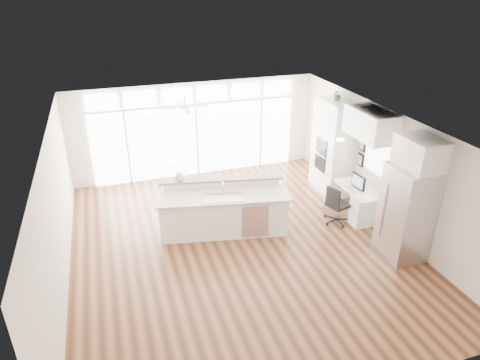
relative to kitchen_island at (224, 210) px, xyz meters
name	(u,v)px	position (x,y,z in m)	size (l,w,h in m)	color
floor	(239,245)	(0.16, -0.62, -0.59)	(7.00, 8.00, 0.02)	#472715
ceiling	(239,127)	(0.16, -0.62, 2.12)	(7.00, 8.00, 0.02)	white
wall_back	(196,129)	(0.16, 3.38, 0.77)	(7.00, 0.04, 2.70)	beige
wall_front	(337,329)	(0.16, -4.62, 0.77)	(7.00, 0.04, 2.70)	beige
wall_left	(56,217)	(-3.34, -0.62, 0.77)	(0.04, 8.00, 2.70)	beige
wall_right	(385,169)	(3.66, -0.62, 0.77)	(0.04, 8.00, 2.70)	beige
glass_wall	(197,140)	(0.16, 3.32, 0.47)	(5.80, 0.06, 2.08)	white
transom_row	(195,94)	(0.16, 3.32, 1.80)	(5.90, 0.06, 0.40)	white
desk_window	(377,156)	(3.62, -0.32, 0.97)	(0.04, 0.85, 0.85)	white
ceiling_fan	(185,103)	(-0.34, 2.18, 1.90)	(1.16, 1.16, 0.32)	white
recessed_lights	(236,125)	(0.16, -0.42, 2.10)	(3.40, 3.00, 0.02)	white
oven_cabinet	(333,147)	(3.33, 1.18, 0.67)	(0.64, 1.20, 2.50)	white
desk_nook	(358,202)	(3.29, -0.32, -0.20)	(0.72, 1.30, 0.76)	white
upper_cabinets	(371,124)	(3.33, -0.32, 1.77)	(0.64, 1.30, 0.64)	white
refrigerator	(406,213)	(3.27, -1.97, 0.42)	(0.76, 0.90, 2.00)	silver
fridge_cabinet	(420,153)	(3.33, -1.97, 1.72)	(0.64, 0.90, 0.60)	white
framed_photos	(361,152)	(3.62, 0.30, 0.82)	(0.06, 0.22, 0.80)	black
kitchen_island	(224,210)	(0.00, 0.00, 0.00)	(2.93, 1.10, 1.17)	white
rug	(341,208)	(3.11, 0.12, -0.58)	(0.88, 0.64, 0.01)	#311D0F
office_chair	(338,204)	(2.68, -0.40, -0.11)	(0.49, 0.45, 0.94)	black
fishbowl	(179,177)	(-0.85, 0.58, 0.69)	(0.21, 0.21, 0.21)	silver
monitor	(358,181)	(3.21, -0.32, 0.37)	(0.08, 0.46, 0.39)	black
keyboard	(351,189)	(3.04, -0.32, 0.19)	(0.11, 0.30, 0.02)	silver
potted_plant	(338,96)	(3.33, 1.18, 2.03)	(0.26, 0.28, 0.22)	#3B632A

